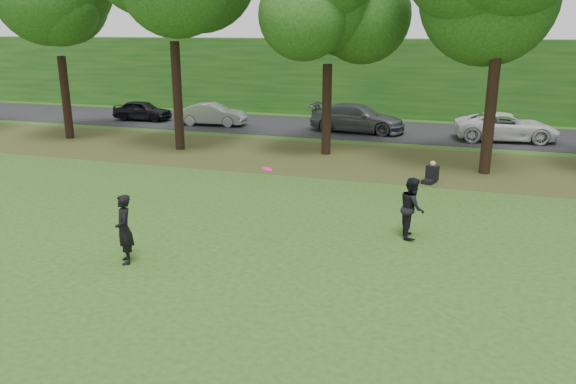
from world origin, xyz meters
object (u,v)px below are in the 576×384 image
object	(u,v)px
player_left	(124,229)
player_right	(412,208)
frisbee	(267,169)
seated_person	(431,175)

from	to	relation	value
player_left	player_right	world-z (taller)	player_left
player_left	frisbee	size ratio (longest dim) A/B	4.70
frisbee	seated_person	distance (m)	9.17
player_left	frisbee	distance (m)	3.86
frisbee	seated_person	size ratio (longest dim) A/B	0.45
player_right	seated_person	xyz separation A→B (m)	(0.16, 6.14, -0.55)
player_right	frisbee	xyz separation A→B (m)	(-3.52, -2.05, 1.32)
player_left	seated_person	world-z (taller)	player_left
seated_person	player_left	bearing A→B (deg)	-104.29
frisbee	seated_person	world-z (taller)	frisbee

